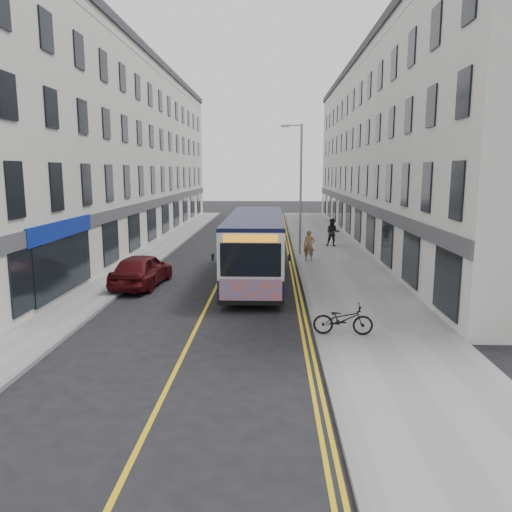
# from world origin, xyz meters

# --- Properties ---
(ground) EXTENTS (140.00, 140.00, 0.00)m
(ground) POSITION_xyz_m (0.00, 0.00, 0.00)
(ground) COLOR black
(ground) RESTS_ON ground
(pavement_east) EXTENTS (4.50, 64.00, 0.12)m
(pavement_east) POSITION_xyz_m (6.25, 12.00, 0.06)
(pavement_east) COLOR gray
(pavement_east) RESTS_ON ground
(pavement_west) EXTENTS (2.00, 64.00, 0.12)m
(pavement_west) POSITION_xyz_m (-5.00, 12.00, 0.06)
(pavement_west) COLOR gray
(pavement_west) RESTS_ON ground
(kerb_east) EXTENTS (0.18, 64.00, 0.13)m
(kerb_east) POSITION_xyz_m (4.00, 12.00, 0.07)
(kerb_east) COLOR slate
(kerb_east) RESTS_ON ground
(kerb_west) EXTENTS (0.18, 64.00, 0.13)m
(kerb_west) POSITION_xyz_m (-4.00, 12.00, 0.07)
(kerb_west) COLOR slate
(kerb_west) RESTS_ON ground
(road_centre_line) EXTENTS (0.12, 64.00, 0.01)m
(road_centre_line) POSITION_xyz_m (0.00, 12.00, 0.00)
(road_centre_line) COLOR gold
(road_centre_line) RESTS_ON ground
(road_dbl_yellow_inner) EXTENTS (0.10, 64.00, 0.01)m
(road_dbl_yellow_inner) POSITION_xyz_m (3.55, 12.00, 0.00)
(road_dbl_yellow_inner) COLOR gold
(road_dbl_yellow_inner) RESTS_ON ground
(road_dbl_yellow_outer) EXTENTS (0.10, 64.00, 0.01)m
(road_dbl_yellow_outer) POSITION_xyz_m (3.75, 12.00, 0.00)
(road_dbl_yellow_outer) COLOR gold
(road_dbl_yellow_outer) RESTS_ON ground
(terrace_east) EXTENTS (6.00, 46.00, 13.00)m
(terrace_east) POSITION_xyz_m (11.50, 21.00, 6.50)
(terrace_east) COLOR silver
(terrace_east) RESTS_ON ground
(terrace_west) EXTENTS (6.00, 46.00, 13.00)m
(terrace_west) POSITION_xyz_m (-9.00, 21.00, 6.50)
(terrace_west) COLOR beige
(terrace_west) RESTS_ON ground
(streetlamp) EXTENTS (1.32, 0.18, 8.00)m
(streetlamp) POSITION_xyz_m (4.17, 14.00, 4.38)
(streetlamp) COLOR gray
(streetlamp) RESTS_ON ground
(city_bus) EXTENTS (2.55, 10.92, 3.17)m
(city_bus) POSITION_xyz_m (1.76, 6.57, 1.73)
(city_bus) COLOR black
(city_bus) RESTS_ON ground
(bicycle) EXTENTS (1.90, 0.74, 0.98)m
(bicycle) POSITION_xyz_m (4.79, -1.51, 0.61)
(bicycle) COLOR black
(bicycle) RESTS_ON pavement_east
(pedestrian_near) EXTENTS (0.72, 0.55, 1.77)m
(pedestrian_near) POSITION_xyz_m (4.63, 11.54, 1.00)
(pedestrian_near) COLOR olive
(pedestrian_near) RESTS_ON pavement_east
(pedestrian_far) EXTENTS (1.01, 0.83, 1.90)m
(pedestrian_far) POSITION_xyz_m (6.64, 17.15, 1.07)
(pedestrian_far) COLOR black
(pedestrian_far) RESTS_ON pavement_east
(car_white) EXTENTS (1.84, 4.77, 1.55)m
(car_white) POSITION_xyz_m (2.36, 21.26, 0.78)
(car_white) COLOR white
(car_white) RESTS_ON ground
(car_maroon) EXTENTS (2.23, 4.67, 1.54)m
(car_maroon) POSITION_xyz_m (-3.40, 5.37, 0.77)
(car_maroon) COLOR #470B0F
(car_maroon) RESTS_ON ground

